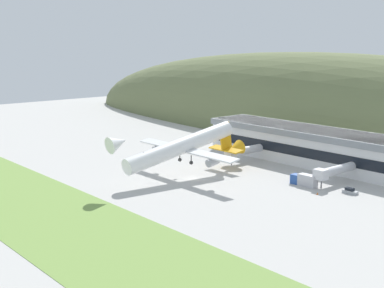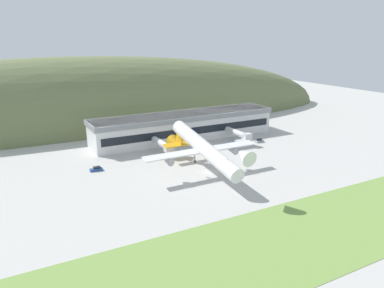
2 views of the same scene
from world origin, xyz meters
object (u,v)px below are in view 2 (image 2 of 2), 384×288
object	(u,v)px
cargo_airplane	(203,148)
fuel_truck	(239,144)
traffic_cone_0	(260,147)
terminal_building	(185,124)
jetway_0	(163,144)
service_car_0	(259,141)
jetway_1	(239,134)
service_car_1	(96,169)

from	to	relation	value
cargo_airplane	fuel_truck	bearing A→B (deg)	34.63
traffic_cone_0	fuel_truck	bearing A→B (deg)	150.20
terminal_building	jetway_0	bearing A→B (deg)	-137.51
service_car_0	jetway_1	bearing A→B (deg)	153.07
service_car_0	fuel_truck	size ratio (longest dim) A/B	0.51
jetway_0	cargo_airplane	bearing A→B (deg)	-85.31
terminal_building	traffic_cone_0	world-z (taller)	terminal_building
terminal_building	jetway_0	xyz separation A→B (m)	(-18.42, -16.87, -2.57)
jetway_0	traffic_cone_0	xyz separation A→B (m)	(39.15, -11.98, -3.71)
cargo_airplane	service_car_1	bearing A→B (deg)	145.47
jetway_0	fuel_truck	distance (m)	32.37
jetway_0	cargo_airplane	world-z (taller)	cargo_airplane
jetway_1	service_car_1	distance (m)	64.87
jetway_0	service_car_1	xyz separation A→B (m)	(-28.38, -6.56, -3.35)
jetway_0	fuel_truck	bearing A→B (deg)	-13.50
cargo_airplane	jetway_0	bearing A→B (deg)	94.69
jetway_1	service_car_1	xyz separation A→B (m)	(-64.50, -6.02, -3.35)
terminal_building	cargo_airplane	xyz separation A→B (m)	(-16.15, -44.52, 2.76)
terminal_building	cargo_airplane	bearing A→B (deg)	-109.93
jetway_0	service_car_0	size ratio (longest dim) A/B	3.83
jetway_0	service_car_1	bearing A→B (deg)	-166.98
jetway_1	service_car_0	world-z (taller)	jetway_1
terminal_building	service_car_1	xyz separation A→B (m)	(-46.80, -23.44, -5.93)
traffic_cone_0	service_car_1	bearing A→B (deg)	175.42
fuel_truck	traffic_cone_0	distance (m)	9.03
terminal_building	jetway_1	size ratio (longest dim) A/B	5.10
jetway_1	cargo_airplane	xyz separation A→B (m)	(-33.85, -27.10, 5.34)
terminal_building	traffic_cone_0	bearing A→B (deg)	-54.30
jetway_1	fuel_truck	xyz separation A→B (m)	(-4.73, -6.99, -2.41)
jetway_0	jetway_1	world-z (taller)	same
fuel_truck	terminal_building	bearing A→B (deg)	117.99
cargo_airplane	service_car_1	size ratio (longest dim) A/B	11.34
terminal_building	service_car_1	bearing A→B (deg)	-153.40
cargo_airplane	fuel_truck	size ratio (longest dim) A/B	6.20
jetway_0	service_car_0	world-z (taller)	jetway_0
cargo_airplane	terminal_building	bearing A→B (deg)	70.07
terminal_building	service_car_0	bearing A→B (deg)	-39.77
service_car_1	cargo_airplane	bearing A→B (deg)	-34.53
jetway_1	service_car_0	xyz separation A→B (m)	(8.28, -4.21, -3.36)
service_car_1	traffic_cone_0	bearing A→B (deg)	-4.58
jetway_1	jetway_0	bearing A→B (deg)	179.13
jetway_1	traffic_cone_0	world-z (taller)	jetway_1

